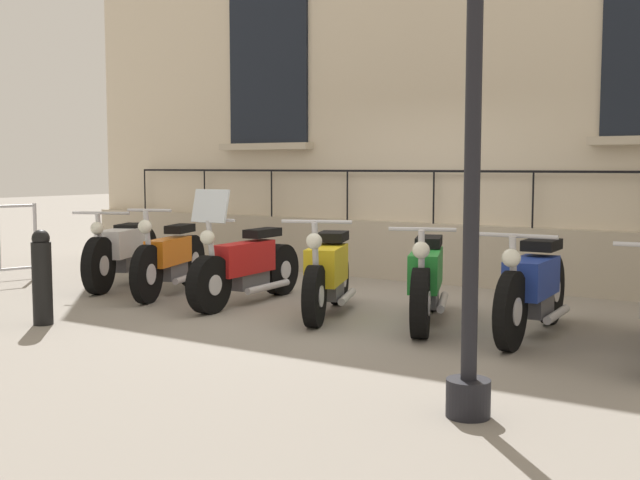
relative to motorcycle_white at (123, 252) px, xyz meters
name	(u,v)px	position (x,y,z in m)	size (l,w,h in m)	color
ground_plane	(344,309)	(-0.15, 3.32, -0.45)	(60.00, 60.00, 0.00)	gray
building_facade	(448,49)	(-2.83, 3.32, 2.70)	(0.82, 12.82, 6.53)	beige
motorcycle_white	(123,252)	(0.00, 0.00, 0.00)	(2.03, 1.10, 1.01)	black
motorcycle_orange	(170,260)	(0.21, 1.05, -0.02)	(1.90, 0.83, 1.08)	black
motorcycle_red	(246,267)	(0.20, 2.22, -0.03)	(2.05, 0.53, 1.33)	black
motorcycle_yellow	(328,275)	(0.26, 3.37, -0.02)	(1.84, 0.95, 1.04)	black
motorcycle_green	(426,281)	(0.09, 4.44, -0.02)	(1.98, 0.97, 1.01)	black
motorcycle_blue	(533,289)	(0.12, 5.53, 0.00)	(2.05, 0.72, 1.00)	black
bollard	(42,277)	(2.25, 1.29, 0.03)	(0.19, 0.19, 0.95)	black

